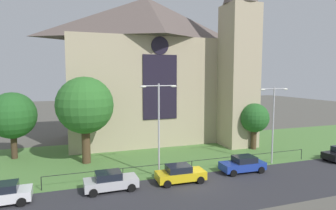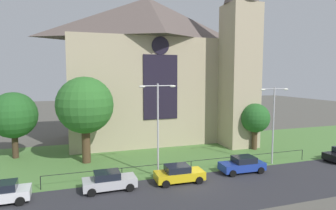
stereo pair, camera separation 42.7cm
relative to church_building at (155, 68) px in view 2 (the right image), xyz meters
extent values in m
plane|color=#56544C|center=(-1.56, -7.80, -10.27)|extent=(160.00, 160.00, 0.00)
cube|color=#2D2D33|center=(-1.56, -19.80, -10.27)|extent=(120.00, 8.00, 0.01)
cube|color=#517F3D|center=(-1.56, -9.80, -10.27)|extent=(120.00, 20.00, 0.01)
cube|color=tan|center=(-0.77, 0.63, -3.27)|extent=(22.00, 12.00, 14.00)
pyramid|color=#594C47|center=(-0.77, 0.63, 6.73)|extent=(22.00, 12.00, 6.00)
cube|color=black|center=(-0.77, -5.42, -2.57)|extent=(4.40, 0.16, 8.00)
cylinder|color=black|center=(-0.77, -5.42, 2.53)|extent=(2.20, 0.15, 2.20)
cube|color=tan|center=(9.23, -7.37, -1.27)|extent=(4.00, 4.00, 18.00)
cylinder|color=black|center=(-0.77, -15.30, -9.17)|extent=(26.16, 0.05, 0.05)
cylinder|color=black|center=(-13.85, -15.30, -9.72)|extent=(0.07, 0.07, 1.10)
cylinder|color=black|center=(-7.31, -15.30, -9.72)|extent=(0.06, 0.07, 1.10)
cylinder|color=black|center=(-0.77, -15.30, -9.72)|extent=(0.06, 0.07, 1.10)
cylinder|color=black|center=(5.77, -15.30, -9.72)|extent=(0.06, 0.07, 1.10)
cylinder|color=black|center=(12.31, -15.30, -9.72)|extent=(0.07, 0.07, 1.10)
cylinder|color=#423021|center=(-17.42, -4.62, -8.82)|extent=(0.64, 0.64, 2.91)
sphere|color=#235B23|center=(-17.42, -4.62, -5.46)|extent=(5.07, 5.07, 5.07)
cylinder|color=#4C3823|center=(10.08, -9.79, -8.97)|extent=(0.65, 0.65, 2.60)
sphere|color=#235B23|center=(10.08, -9.79, -6.33)|extent=(3.58, 3.58, 3.58)
cylinder|color=#4C3823|center=(-10.00, -8.91, -8.32)|extent=(0.87, 0.87, 3.90)
sphere|color=#2D6B28|center=(-10.00, -8.91, -4.17)|extent=(5.88, 5.88, 5.88)
cylinder|color=#B2B2B7|center=(-4.05, -15.40, -6.05)|extent=(0.16, 0.16, 8.44)
cylinder|color=#B2B2B7|center=(-4.75, -15.40, -2.03)|extent=(1.40, 0.10, 0.10)
cylinder|color=#B2B2B7|center=(-3.35, -15.40, -2.03)|extent=(1.40, 0.10, 0.10)
ellipsoid|color=white|center=(-5.45, -15.40, -2.08)|extent=(0.57, 0.26, 0.20)
ellipsoid|color=white|center=(-2.65, -15.40, -2.08)|extent=(0.57, 0.26, 0.20)
cylinder|color=#B2B2B7|center=(8.30, -15.40, -6.28)|extent=(0.16, 0.16, 7.99)
cylinder|color=#B2B2B7|center=(7.60, -15.40, -2.49)|extent=(1.40, 0.10, 0.10)
cylinder|color=#B2B2B7|center=(9.00, -15.40, -2.49)|extent=(1.40, 0.10, 0.10)
ellipsoid|color=white|center=(6.90, -15.40, -2.54)|extent=(0.57, 0.26, 0.20)
ellipsoid|color=white|center=(9.70, -15.40, -2.54)|extent=(0.57, 0.26, 0.20)
cube|color=black|center=(-16.24, -17.10, -9.04)|extent=(2.05, 1.66, 0.55)
cylinder|color=black|center=(-14.94, -17.96, -9.95)|extent=(0.65, 0.24, 0.64)
cylinder|color=black|center=(-15.00, -16.16, -9.95)|extent=(0.65, 0.24, 0.64)
cube|color=#B7B7BC|center=(-8.59, -17.06, -9.66)|extent=(4.23, 1.87, 0.70)
cube|color=black|center=(-8.79, -17.07, -9.04)|extent=(2.03, 1.63, 0.55)
cylinder|color=black|center=(-7.14, -16.14, -9.95)|extent=(0.64, 0.23, 0.64)
cylinder|color=black|center=(-7.10, -17.94, -9.95)|extent=(0.64, 0.23, 0.64)
cylinder|color=black|center=(-10.08, -16.19, -9.95)|extent=(0.64, 0.23, 0.64)
cylinder|color=black|center=(-10.04, -17.99, -9.95)|extent=(0.64, 0.23, 0.64)
cube|color=gold|center=(-2.69, -17.28, -9.66)|extent=(4.25, 1.91, 0.70)
cube|color=black|center=(-2.89, -17.27, -9.04)|extent=(2.04, 1.65, 0.55)
cylinder|color=black|center=(-1.20, -16.42, -9.95)|extent=(0.65, 0.24, 0.64)
cylinder|color=black|center=(-1.25, -18.21, -9.95)|extent=(0.65, 0.24, 0.64)
cylinder|color=black|center=(-4.14, -16.34, -9.95)|extent=(0.65, 0.24, 0.64)
cylinder|color=black|center=(-4.19, -18.14, -9.95)|extent=(0.65, 0.24, 0.64)
cube|color=#1E3899|center=(3.83, -16.75, -9.66)|extent=(4.25, 1.91, 0.70)
cube|color=black|center=(4.03, -16.75, -9.04)|extent=(2.04, 1.65, 0.55)
cylinder|color=black|center=(2.33, -17.61, -9.95)|extent=(0.65, 0.24, 0.64)
cylinder|color=black|center=(2.38, -15.81, -9.95)|extent=(0.65, 0.24, 0.64)
cylinder|color=black|center=(5.27, -17.69, -9.95)|extent=(0.65, 0.24, 0.64)
cylinder|color=black|center=(5.32, -15.89, -9.95)|extent=(0.65, 0.24, 0.64)
cylinder|color=black|center=(14.63, -16.21, -9.95)|extent=(0.65, 0.24, 0.64)
camera|label=1|loc=(-11.59, -39.59, -1.15)|focal=30.83mm
camera|label=2|loc=(-11.19, -39.73, -1.15)|focal=30.83mm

